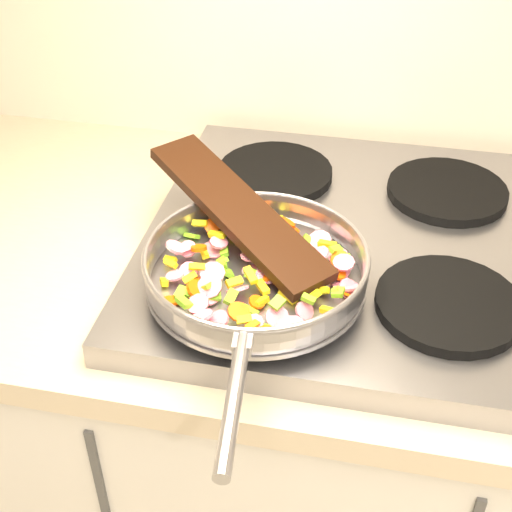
# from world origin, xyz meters

# --- Properties ---
(cooktop) EXTENTS (0.60, 0.60, 0.04)m
(cooktop) POSITION_xyz_m (-0.70, 1.67, 0.92)
(cooktop) COLOR #939399
(cooktop) RESTS_ON counter_top
(grate_fl) EXTENTS (0.19, 0.19, 0.02)m
(grate_fl) POSITION_xyz_m (-0.84, 1.52, 0.95)
(grate_fl) COLOR black
(grate_fl) RESTS_ON cooktop
(grate_fr) EXTENTS (0.19, 0.19, 0.02)m
(grate_fr) POSITION_xyz_m (-0.56, 1.52, 0.95)
(grate_fr) COLOR black
(grate_fr) RESTS_ON cooktop
(grate_bl) EXTENTS (0.19, 0.19, 0.02)m
(grate_bl) POSITION_xyz_m (-0.84, 1.81, 0.95)
(grate_bl) COLOR black
(grate_bl) RESTS_ON cooktop
(grate_br) EXTENTS (0.19, 0.19, 0.02)m
(grate_br) POSITION_xyz_m (-0.56, 1.81, 0.95)
(grate_br) COLOR black
(grate_br) RESTS_ON cooktop
(saute_pan) EXTENTS (0.33, 0.50, 0.05)m
(saute_pan) POSITION_xyz_m (-0.81, 1.51, 0.98)
(saute_pan) COLOR #9E9EA5
(saute_pan) RESTS_ON grate_fl
(vegetable_heap) EXTENTS (0.27, 0.28, 0.05)m
(vegetable_heap) POSITION_xyz_m (-0.81, 1.52, 0.98)
(vegetable_heap) COLOR yellow
(vegetable_heap) RESTS_ON saute_pan
(wooden_spatula) EXTENTS (0.30, 0.28, 0.07)m
(wooden_spatula) POSITION_xyz_m (-0.85, 1.59, 1.01)
(wooden_spatula) COLOR black
(wooden_spatula) RESTS_ON saute_pan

